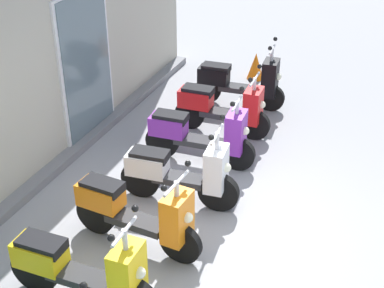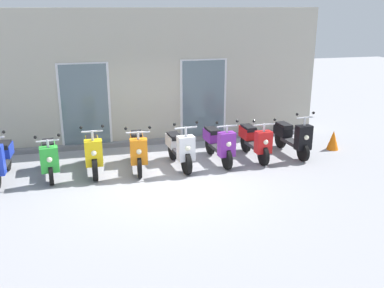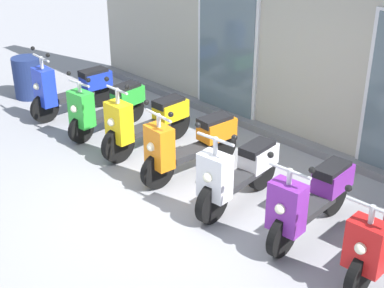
% 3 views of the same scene
% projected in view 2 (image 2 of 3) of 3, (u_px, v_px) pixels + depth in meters
% --- Properties ---
extents(ground_plane, '(40.00, 40.00, 0.00)m').
position_uv_depth(ground_plane, '(166.00, 180.00, 9.65)').
color(ground_plane, '#939399').
extents(storefront_facade, '(9.98, 0.50, 3.65)m').
position_uv_depth(storefront_facade, '(145.00, 80.00, 11.86)').
color(storefront_facade, '#B2AD9E').
rests_on(storefront_facade, ground_plane).
extents(scooter_blue, '(0.58, 1.64, 1.27)m').
position_uv_depth(scooter_blue, '(0.00, 159.00, 9.55)').
color(scooter_blue, black).
rests_on(scooter_blue, ground_plane).
extents(scooter_green, '(0.54, 1.55, 1.11)m').
position_uv_depth(scooter_green, '(49.00, 157.00, 9.80)').
color(scooter_green, black).
rests_on(scooter_green, ground_plane).
extents(scooter_yellow, '(0.52, 1.68, 1.25)m').
position_uv_depth(scooter_yellow, '(93.00, 152.00, 10.05)').
color(scooter_yellow, black).
rests_on(scooter_yellow, ground_plane).
extents(scooter_orange, '(0.59, 1.66, 1.18)m').
position_uv_depth(scooter_orange, '(138.00, 149.00, 10.21)').
color(scooter_orange, black).
rests_on(scooter_orange, ground_plane).
extents(scooter_white, '(0.59, 1.59, 1.23)m').
position_uv_depth(scooter_white, '(180.00, 148.00, 10.35)').
color(scooter_white, black).
rests_on(scooter_white, ground_plane).
extents(scooter_purple, '(0.57, 1.65, 1.18)m').
position_uv_depth(scooter_purple, '(219.00, 143.00, 10.69)').
color(scooter_purple, black).
rests_on(scooter_purple, ground_plane).
extents(scooter_red, '(0.61, 1.56, 1.14)m').
position_uv_depth(scooter_red, '(255.00, 140.00, 10.92)').
color(scooter_red, black).
rests_on(scooter_red, ground_plane).
extents(scooter_black, '(0.52, 1.59, 1.24)m').
position_uv_depth(scooter_black, '(293.00, 137.00, 11.19)').
color(scooter_black, black).
rests_on(scooter_black, ground_plane).
extents(traffic_cone, '(0.32, 0.32, 0.52)m').
position_uv_depth(traffic_cone, '(333.00, 140.00, 11.66)').
color(traffic_cone, orange).
rests_on(traffic_cone, ground_plane).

